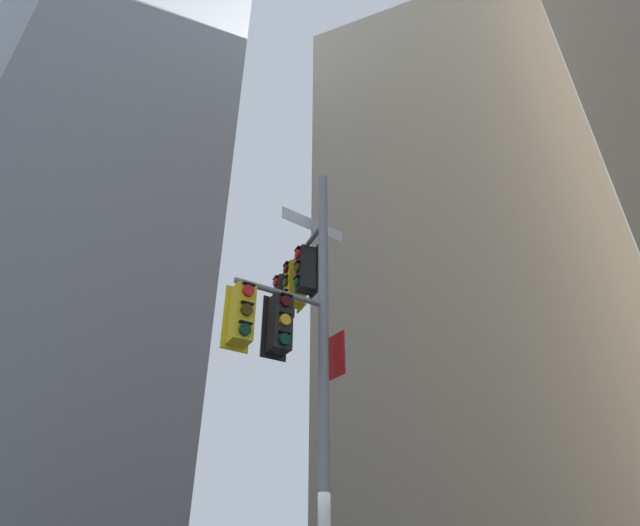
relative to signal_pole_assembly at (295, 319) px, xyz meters
The scene contains 3 objects.
building_tower_left 24.42m from the signal_pole_assembly, 163.41° to the left, with size 13.39×13.39×45.20m, color #9399A3.
building_mid_block 28.64m from the signal_pole_assembly, 86.39° to the left, with size 16.70×16.70×40.07m, color tan.
signal_pole_assembly is the anchor object (origin of this frame).
Camera 1 is at (3.15, -7.84, 1.36)m, focal length 28.90 mm.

